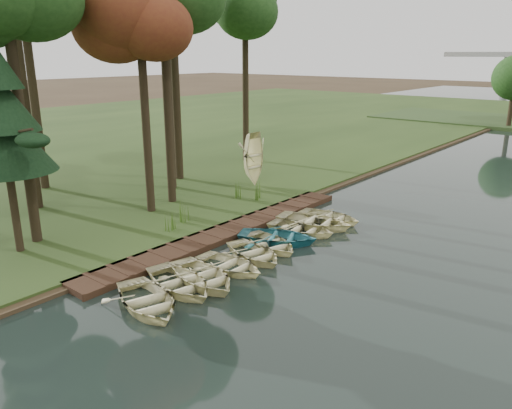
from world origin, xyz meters
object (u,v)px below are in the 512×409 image
Objects in this scene: rowboat_2 at (202,274)px; stored_rowboat at (254,180)px; boardwalk at (227,232)px; rowboat_1 at (180,280)px; pine_tree at (1,120)px; rowboat_0 at (147,299)px.

stored_rowboat reaches higher than rowboat_2.
rowboat_1 reaches higher than boardwalk.
stored_rowboat is at bearing 40.52° from rowboat_1.
boardwalk is 1.89× the size of pine_tree.
boardwalk is 5.28m from rowboat_2.
pine_tree reaches higher than rowboat_1.
rowboat_2 is 0.41× the size of pine_tree.
boardwalk is 8.16m from stored_rowboat.
stored_rowboat is (-7.08, 11.40, 0.23)m from rowboat_2.
boardwalk is 4.64× the size of rowboat_1.
stored_rowboat reaches higher than boardwalk.
rowboat_1 is 0.41× the size of pine_tree.
rowboat_2 reaches higher than rowboat_0.
stored_rowboat reaches higher than rowboat_0.
rowboat_0 is 0.99× the size of rowboat_2.
stored_rowboat is 15.29m from pine_tree.
rowboat_2 reaches higher than boardwalk.
boardwalk is 5.89m from rowboat_1.
pine_tree is at bearing 124.16° from rowboat_2.
rowboat_0 and rowboat_1 have the same top height.
rowboat_1 is 9.38m from pine_tree.
rowboat_2 is 1.04× the size of stored_rowboat.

